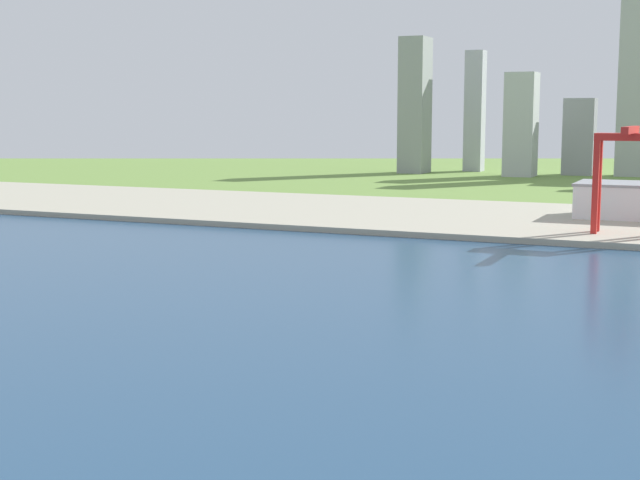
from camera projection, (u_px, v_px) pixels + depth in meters
ground_plane at (537, 315)px, 221.03m from camera, size 2400.00×2400.00×0.00m
water_bay at (472, 381)px, 166.79m from camera, size 840.00×360.00×0.15m
industrial_pier at (624, 224)px, 392.60m from camera, size 840.00×140.00×2.50m
port_crane_red at (632, 156)px, 345.97m from camera, size 27.23×39.76×41.02m
distant_skyline at (591, 105)px, 712.69m from camera, size 275.97×70.78×149.04m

